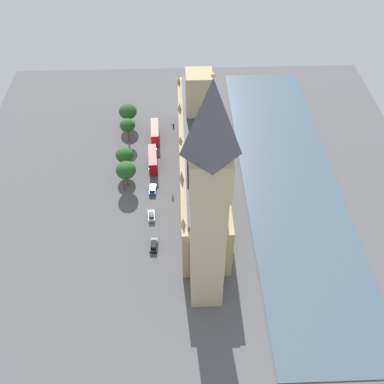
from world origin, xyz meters
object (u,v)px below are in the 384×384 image
(parliament_building, at_px, (200,156))
(street_lamp_slot_11, at_px, (123,179))
(double_decker_bus_far_end, at_px, (153,160))
(pedestrian_midblock, at_px, (173,125))
(plane_tree_kerbside, at_px, (125,155))
(plane_tree_corner, at_px, (127,125))
(car_blue_leading, at_px, (153,189))
(plane_tree_slot_10, at_px, (126,170))
(pedestrian_near_tower, at_px, (173,196))
(car_silver_opposite_hall, at_px, (151,216))
(double_decker_bus_under_trees, at_px, (155,132))
(clock_tower, at_px, (209,204))
(plane_tree_trailing, at_px, (128,111))
(car_black_by_river_gate, at_px, (154,245))

(parliament_building, bearing_deg, street_lamp_slot_11, 10.32)
(double_decker_bus_far_end, bearing_deg, pedestrian_midblock, 69.37)
(plane_tree_kerbside, bearing_deg, plane_tree_corner, -89.80)
(parliament_building, height_order, pedestrian_midblock, parliament_building)
(car_blue_leading, height_order, plane_tree_slot_10, plane_tree_slot_10)
(double_decker_bus_far_end, bearing_deg, plane_tree_slot_10, -132.74)
(plane_tree_slot_10, distance_m, street_lamp_slot_11, 2.83)
(car_blue_leading, distance_m, pedestrian_near_tower, 6.67)
(pedestrian_near_tower, bearing_deg, car_silver_opposite_hall, 133.32)
(double_decker_bus_under_trees, xyz_separation_m, car_blue_leading, (0.26, 26.35, -1.75))
(car_blue_leading, bearing_deg, double_decker_bus_under_trees, 92.57)
(clock_tower, relative_size, plane_tree_kerbside, 6.93)
(double_decker_bus_under_trees, height_order, plane_tree_corner, plane_tree_corner)
(clock_tower, height_order, plane_tree_kerbside, clock_tower)
(car_blue_leading, xyz_separation_m, plane_tree_trailing, (9.08, -34.44, 4.88))
(double_decker_bus_under_trees, distance_m, plane_tree_slot_10, 25.04)
(clock_tower, distance_m, car_black_by_river_gate, 36.45)
(parliament_building, bearing_deg, double_decker_bus_far_end, -25.62)
(double_decker_bus_far_end, xyz_separation_m, street_lamp_slot_11, (8.37, 11.19, 2.06))
(car_silver_opposite_hall, bearing_deg, plane_tree_slot_10, 115.48)
(clock_tower, height_order, double_decker_bus_far_end, clock_tower)
(clock_tower, relative_size, double_decker_bus_under_trees, 5.73)
(clock_tower, height_order, double_decker_bus_under_trees, clock_tower)
(car_blue_leading, distance_m, plane_tree_kerbside, 14.18)
(plane_tree_corner, relative_size, plane_tree_trailing, 1.03)
(plane_tree_kerbside, distance_m, street_lamp_slot_11, 9.31)
(double_decker_bus_far_end, relative_size, pedestrian_midblock, 6.45)
(plane_tree_corner, relative_size, street_lamp_slot_11, 1.28)
(double_decker_bus_under_trees, height_order, car_black_by_river_gate, double_decker_bus_under_trees)
(parliament_building, height_order, plane_tree_kerbside, parliament_building)
(pedestrian_near_tower, relative_size, plane_tree_corner, 0.18)
(car_blue_leading, relative_size, car_silver_opposite_hall, 1.10)
(plane_tree_kerbside, xyz_separation_m, plane_tree_slot_10, (-0.88, 6.99, -0.09))
(clock_tower, distance_m, plane_tree_corner, 70.57)
(car_silver_opposite_hall, bearing_deg, pedestrian_midblock, 78.04)
(car_silver_opposite_hall, xyz_separation_m, street_lamp_slot_11, (8.40, -11.60, 3.81))
(pedestrian_near_tower, bearing_deg, street_lamp_slot_11, 66.87)
(parliament_building, distance_m, car_blue_leading, 17.45)
(parliament_building, distance_m, plane_tree_slot_10, 22.44)
(car_blue_leading, distance_m, car_silver_opposite_hall, 10.87)
(plane_tree_trailing, distance_m, plane_tree_slot_10, 31.58)
(street_lamp_slot_11, bearing_deg, clock_tower, 120.77)
(pedestrian_midblock, bearing_deg, plane_tree_corner, 109.76)
(car_blue_leading, xyz_separation_m, plane_tree_slot_10, (7.67, -2.89, 5.43))
(car_black_by_river_gate, relative_size, plane_tree_corner, 0.56)
(double_decker_bus_under_trees, xyz_separation_m, plane_tree_kerbside, (8.81, 16.47, 3.77))
(pedestrian_near_tower, xyz_separation_m, street_lamp_slot_11, (14.53, -3.57, 4.01))
(plane_tree_slot_10, bearing_deg, clock_tower, 118.46)
(pedestrian_midblock, height_order, plane_tree_trailing, plane_tree_trailing)
(plane_tree_trailing, bearing_deg, pedestrian_midblock, 173.53)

